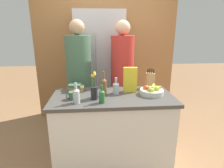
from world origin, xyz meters
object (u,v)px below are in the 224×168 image
Objects in this scene: flower_vase at (94,90)px; bottle_water at (76,95)px; knife_block at (150,80)px; cereal_box at (130,80)px; coffee_mug at (72,95)px; bottle_wine at (116,88)px; book_stack at (76,88)px; bottle_oil at (102,96)px; person_in_blue at (122,75)px; bottle_vinegar at (104,86)px; fruit_bowl at (152,91)px; person_at_sink at (79,76)px; refrigerator at (100,70)px.

bottle_water is at bearing -152.84° from flower_vase.
knife_block is 0.88× the size of cereal_box.
coffee_mug is 0.58× the size of bottle_wine.
bottle_oil is at bearing -52.67° from book_stack.
bottle_wine is at bearing -83.63° from person_in_blue.
cereal_box is at bearing -64.07° from person_in_blue.
bottle_vinegar reaches higher than book_stack.
person_in_blue is at bearing 59.76° from flower_vase.
bottle_wine is at bearing -158.24° from cereal_box.
person_at_sink is at bearing 146.73° from fruit_bowl.
bottle_oil is at bearing -72.25° from person_at_sink.
cereal_box is at bearing 21.76° from bottle_wine.
person_at_sink is at bearing 145.14° from cereal_box.
person_at_sink reaches higher than cereal_box.
refrigerator is at bearing 98.55° from bottle_wine.
fruit_bowl is 0.94m from coffee_mug.
refrigerator is 1.03m from book_stack.
book_stack is 0.89× the size of bottle_water.
bottle_water is 1.01m from person_in_blue.
bottle_wine is (0.51, 0.14, 0.04)m from coffee_mug.
knife_block reaches higher than coffee_mug.
bottle_oil is 0.11× the size of person_in_blue.
book_stack is (0.01, 0.28, 0.00)m from coffee_mug.
cereal_box is 0.21m from bottle_wine.
bottle_vinegar is at bearing -159.78° from cereal_box.
person_in_blue is at bearing 46.07° from coffee_mug.
knife_block is (0.65, -0.91, 0.04)m from refrigerator.
bottle_vinegar is at bearing -161.74° from bottle_wine.
coffee_mug is 0.68m from person_at_sink.
cereal_box reaches higher than book_stack.
refrigerator is 0.66m from person_at_sink.
bottle_vinegar is 0.67m from person_in_blue.
bottle_water is (-0.30, -0.21, -0.03)m from bottle_vinegar.
bottle_oil is 0.23m from bottle_vinegar.
bottle_oil is 0.27m from bottle_water.
flower_vase is at bearing -94.26° from refrigerator.
bottle_vinegar is at bearing 13.48° from coffee_mug.
refrigerator is 1.13m from bottle_wine.
cereal_box is 1.56× the size of bottle_oil.
person_in_blue reaches higher than knife_block.
refrigerator is 8.80× the size of bottle_water.
flower_vase is at bearing -5.45° from coffee_mug.
flower_vase is 1.03× the size of cereal_box.
cereal_box is 1.51× the size of bottle_wine.
person_in_blue is (-0.04, 0.48, -0.05)m from cereal_box.
flower_vase is 0.51m from cereal_box.
cereal_box is at bearing 27.47° from flower_vase.
bottle_oil is 0.33m from bottle_wine.
bottle_oil is at bearing -54.18° from flower_vase.
book_stack is at bearing 127.88° from flower_vase.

